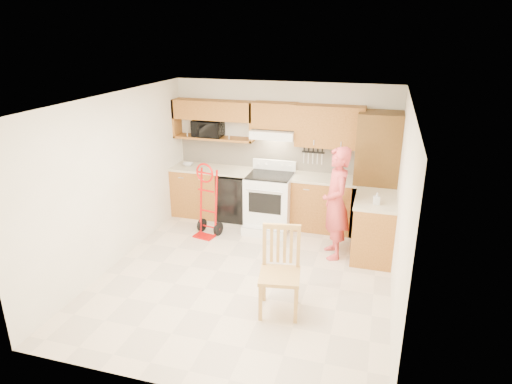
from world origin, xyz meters
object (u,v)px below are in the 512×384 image
at_px(range, 269,197).
at_px(dining_chair, 280,273).
at_px(microwave, 208,128).
at_px(hand_truck, 206,204).
at_px(person, 336,203).

height_order(range, dining_chair, range).
relative_size(microwave, dining_chair, 0.49).
xyz_separation_m(hand_truck, dining_chair, (1.70, -1.81, -0.03)).
distance_m(range, hand_truck, 1.11).
height_order(microwave, dining_chair, microwave).
bearing_deg(person, microwave, -132.57).
bearing_deg(hand_truck, dining_chair, -34.66).
bearing_deg(dining_chair, range, 98.50).
height_order(microwave, person, microwave).
bearing_deg(hand_truck, person, 8.71).
relative_size(person, hand_truck, 1.50).
bearing_deg(range, hand_truck, -147.65).
bearing_deg(microwave, dining_chair, -54.30).
xyz_separation_m(microwave, dining_chair, (2.02, -2.80, -1.09)).
bearing_deg(person, range, -138.72).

